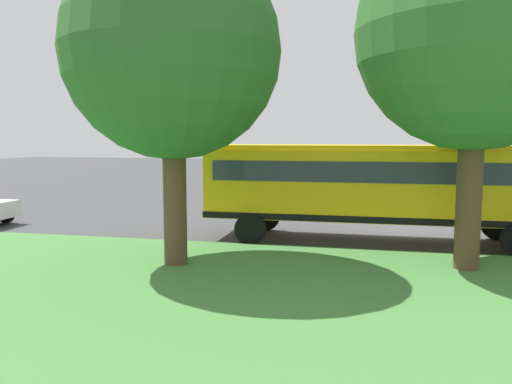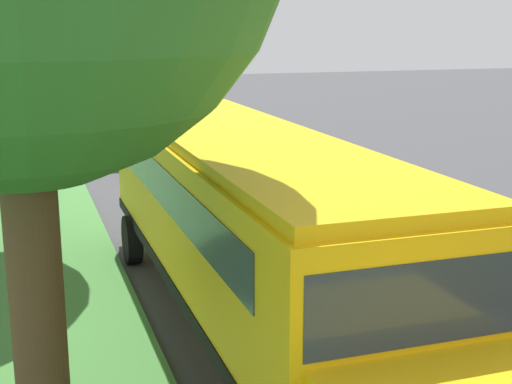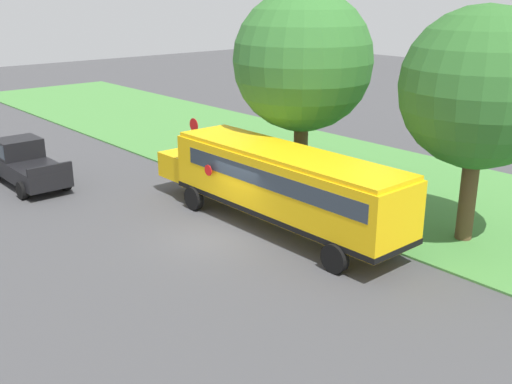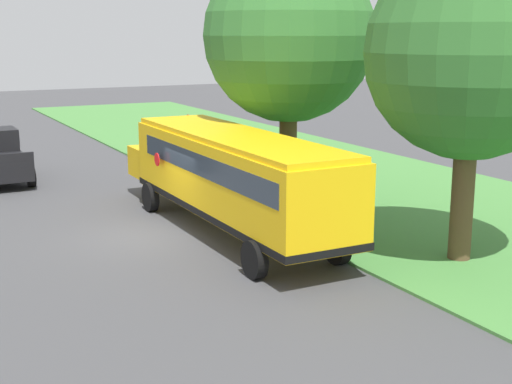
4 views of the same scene
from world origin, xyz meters
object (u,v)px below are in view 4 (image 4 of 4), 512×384
object	(u,v)px
school_bus	(231,173)
oak_tree_beside_bus	(293,34)
oak_tree_roadside_mid	(476,52)
stop_sign	(189,138)

from	to	relation	value
school_bus	oak_tree_beside_bus	xyz separation A→B (m)	(-3.29, -1.95, 4.13)
oak_tree_roadside_mid	stop_sign	size ratio (longest dim) A/B	3.06
oak_tree_roadside_mid	oak_tree_beside_bus	bearing A→B (deg)	-80.72
oak_tree_beside_bus	stop_sign	bearing A→B (deg)	-79.90
school_bus	oak_tree_beside_bus	distance (m)	5.63
school_bus	stop_sign	distance (m)	8.81
school_bus	oak_tree_beside_bus	size ratio (longest dim) A/B	1.39
stop_sign	school_bus	bearing A→B (deg)	76.11
school_bus	oak_tree_beside_bus	world-z (taller)	oak_tree_beside_bus
oak_tree_beside_bus	oak_tree_roadside_mid	distance (m)	7.35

